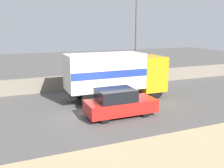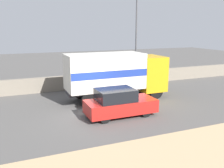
# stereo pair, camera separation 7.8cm
# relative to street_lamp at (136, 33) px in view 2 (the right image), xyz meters

# --- Properties ---
(ground_plane) EXTENTS (80.00, 80.00, 0.00)m
(ground_plane) POSITION_rel_street_lamp_xyz_m (-5.46, -6.18, -4.60)
(ground_plane) COLOR #514F4C
(dirt_shoulder_foreground) EXTENTS (60.00, 4.12, 0.04)m
(dirt_shoulder_foreground) POSITION_rel_street_lamp_xyz_m (-5.46, -12.06, -4.58)
(dirt_shoulder_foreground) COLOR tan
(dirt_shoulder_foreground) RESTS_ON ground_plane
(stone_wall_backdrop) EXTENTS (60.00, 0.35, 1.21)m
(stone_wall_backdrop) POSITION_rel_street_lamp_xyz_m (-5.46, 0.64, -3.99)
(stone_wall_backdrop) COLOR gray
(stone_wall_backdrop) RESTS_ON ground_plane
(street_lamp) EXTENTS (0.56, 0.28, 8.06)m
(street_lamp) POSITION_rel_street_lamp_xyz_m (0.00, 0.00, 0.00)
(street_lamp) COLOR #4C4C51
(street_lamp) RESTS_ON ground_plane
(box_truck) EXTENTS (7.20, 2.39, 3.34)m
(box_truck) POSITION_rel_street_lamp_xyz_m (-3.41, -3.38, -2.67)
(box_truck) COLOR gold
(box_truck) RESTS_ON ground_plane
(car_hatchback) EXTENTS (4.12, 1.77, 1.65)m
(car_hatchback) POSITION_rel_street_lamp_xyz_m (-4.58, -6.72, -3.80)
(car_hatchback) COLOR #B21E19
(car_hatchback) RESTS_ON ground_plane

